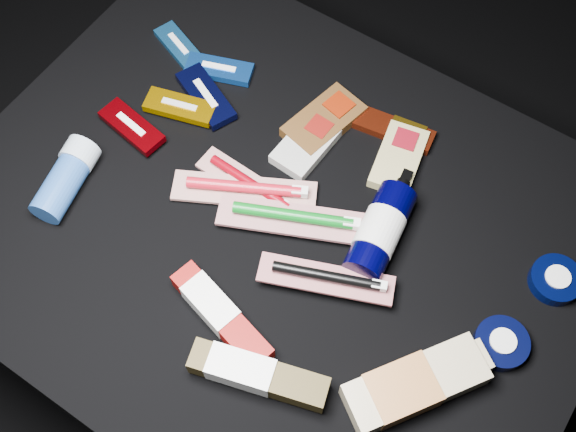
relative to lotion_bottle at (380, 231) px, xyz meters
The scene contains 22 objects.
ground 0.46m from the lotion_bottle, 157.51° to the right, with size 3.00×3.00×0.00m, color black.
cloth_table 0.28m from the lotion_bottle, 157.51° to the right, with size 0.98×0.78×0.40m, color black.
luna_bar_0 0.49m from the lotion_bottle, 165.01° to the left, with size 0.11×0.07×0.01m.
luna_bar_1 0.40m from the lotion_bottle, 162.27° to the left, with size 0.12×0.08×0.01m.
luna_bar_2 0.37m from the lotion_bottle, behind, with size 0.13×0.09×0.02m.
luna_bar_3 0.39m from the lotion_bottle, behind, with size 0.12×0.07×0.02m.
luna_bar_4 0.43m from the lotion_bottle, behind, with size 0.12×0.06×0.02m.
clif_bar_0 0.22m from the lotion_bottle, 142.71° to the left, with size 0.10×0.14×0.02m.
clif_bar_1 0.20m from the lotion_bottle, 154.48° to the left, with size 0.07×0.12×0.02m.
clif_bar_2 0.15m from the lotion_bottle, 107.46° to the left, with size 0.09×0.13×0.02m.
power_bar 0.20m from the lotion_bottle, 111.61° to the left, with size 0.14×0.06×0.02m.
lotion_bottle is the anchor object (origin of this frame).
cream_tin_upper 0.26m from the lotion_bottle, 18.39° to the left, with size 0.08×0.08×0.02m.
cream_tin_lower 0.23m from the lotion_bottle, 11.93° to the right, with size 0.08×0.08×0.02m.
bodywash_bottle 0.23m from the lotion_bottle, 48.50° to the right, with size 0.16×0.20×0.04m.
deodorant_stick 0.48m from the lotion_bottle, 157.37° to the right, with size 0.08×0.14×0.05m.
toothbrush_pack_0 0.21m from the lotion_bottle, behind, with size 0.19×0.05×0.02m.
toothbrush_pack_1 0.21m from the lotion_bottle, 167.75° to the right, with size 0.22×0.15×0.02m.
toothbrush_pack_2 0.13m from the lotion_bottle, 157.84° to the right, with size 0.23×0.14×0.03m.
toothbrush_pack_3 0.11m from the lotion_bottle, 103.41° to the right, with size 0.20×0.12×0.02m.
toothpaste_carton_red 0.26m from the lotion_bottle, 119.21° to the right, with size 0.18×0.08×0.03m.
toothpaste_carton_green 0.28m from the lotion_bottle, 97.68° to the right, with size 0.19×0.09×0.04m.
Camera 1 is at (0.29, -0.40, 1.38)m, focal length 45.00 mm.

